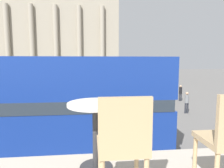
{
  "coord_description": "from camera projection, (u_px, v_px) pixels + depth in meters",
  "views": [
    {
      "loc": [
        0.86,
        -2.43,
        4.17
      ],
      "look_at": [
        2.73,
        15.47,
        2.12
      ],
      "focal_mm": 32.0,
      "sensor_mm": 36.0,
      "label": 1
    }
  ],
  "objects": [
    {
      "name": "double_decker_bus",
      "position": [
        37.0,
        106.0,
        8.0
      ],
      "size": [
        10.63,
        2.7,
        4.34
      ],
      "rotation": [
        0.0,
        0.0,
        -0.13
      ],
      "color": "black",
      "rests_on": "ground_plane"
    },
    {
      "name": "plaza_building_left",
      "position": [
        41.0,
        40.0,
        43.1
      ],
      "size": [
        32.64,
        14.47,
        17.38
      ],
      "color": "#A39984",
      "rests_on": "ground_plane"
    },
    {
      "name": "cafe_dining_table",
      "position": [
        96.0,
        121.0,
        2.13
      ],
      "size": [
        0.6,
        0.6,
        0.73
      ],
      "color": "#2D2D30",
      "rests_on": "cafe_floor_slab"
    },
    {
      "name": "cafe_chair_0",
      "position": [
        123.0,
        143.0,
        1.59
      ],
      "size": [
        0.4,
        0.4,
        0.91
      ],
      "rotation": [
        0.0,
        0.0,
        0.11
      ],
      "color": "tan",
      "rests_on": "cafe_floor_slab"
    },
    {
      "name": "pedestrian_black",
      "position": [
        180.0,
        92.0,
        21.01
      ],
      "size": [
        0.32,
        0.32,
        1.68
      ],
      "rotation": [
        0.0,
        0.0,
        3.64
      ],
      "color": "#282B33",
      "rests_on": "ground_plane"
    },
    {
      "name": "pedestrian_yellow",
      "position": [
        13.0,
        87.0,
        24.6
      ],
      "size": [
        0.32,
        0.32,
        1.67
      ],
      "rotation": [
        0.0,
        0.0,
        3.95
      ],
      "color": "#282B33",
      "rests_on": "ground_plane"
    },
    {
      "name": "traffic_light_near",
      "position": [
        49.0,
        85.0,
        12.98
      ],
      "size": [
        0.42,
        0.24,
        4.07
      ],
      "color": "black",
      "rests_on": "ground_plane"
    },
    {
      "name": "pedestrian_grey",
      "position": [
        187.0,
        101.0,
        15.99
      ],
      "size": [
        0.32,
        0.32,
        1.75
      ],
      "rotation": [
        0.0,
        0.0,
        1.7
      ],
      "color": "#282B33",
      "rests_on": "ground_plane"
    },
    {
      "name": "traffic_light_mid",
      "position": [
        72.0,
        81.0,
        20.3
      ],
      "size": [
        0.42,
        0.24,
        3.35
      ],
      "color": "black",
      "rests_on": "ground_plane"
    },
    {
      "name": "pedestrian_blue",
      "position": [
        2.0,
        104.0,
        14.87
      ],
      "size": [
        0.32,
        0.32,
        1.79
      ],
      "rotation": [
        0.0,
        0.0,
        4.15
      ],
      "color": "#282B33",
      "rests_on": "ground_plane"
    }
  ]
}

